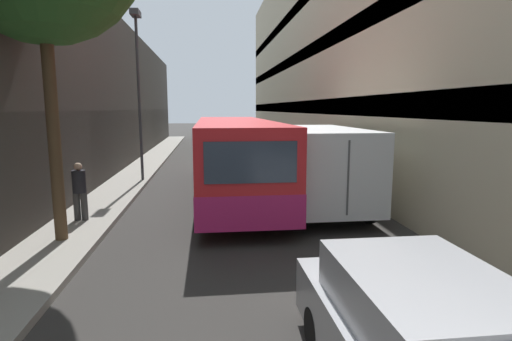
# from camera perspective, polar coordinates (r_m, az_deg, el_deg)

# --- Properties ---
(ground_plane) EXTENTS (150.00, 150.00, 0.00)m
(ground_plane) POSITION_cam_1_polar(r_m,az_deg,el_deg) (15.59, -2.77, -3.11)
(ground_plane) COLOR #33302D
(sidewalk_left) EXTENTS (1.74, 60.00, 0.15)m
(sidewalk_left) POSITION_cam_1_polar(r_m,az_deg,el_deg) (15.93, -19.43, -3.08)
(sidewalk_left) COLOR #9E998E
(sidewalk_left) RESTS_ON ground_plane
(building_left_shopfront) EXTENTS (2.40, 60.00, 7.88)m
(building_left_shopfront) POSITION_cam_1_polar(r_m,az_deg,el_deg) (16.18, -26.98, 9.15)
(building_left_shopfront) COLOR #423D38
(building_left_shopfront) RESTS_ON ground_plane
(building_right_apartment) EXTENTS (2.40, 60.00, 13.26)m
(building_right_apartment) POSITION_cam_1_polar(r_m,az_deg,el_deg) (16.89, 17.10, 20.00)
(building_right_apartment) COLOR beige
(building_right_apartment) RESTS_ON ground_plane
(bus) EXTENTS (2.61, 11.83, 2.80)m
(bus) POSITION_cam_1_polar(r_m,az_deg,el_deg) (14.85, -3.14, 2.17)
(bus) COLOR red
(bus) RESTS_ON ground_plane
(box_truck) EXTENTS (2.32, 7.13, 2.63)m
(box_truck) POSITION_cam_1_polar(r_m,az_deg,el_deg) (13.44, 8.01, 1.29)
(box_truck) COLOR silver
(box_truck) RESTS_ON ground_plane
(pedestrian) EXTENTS (0.38, 0.36, 1.61)m
(pedestrian) POSITION_cam_1_polar(r_m,az_deg,el_deg) (12.04, -23.90, -2.50)
(pedestrian) COLOR #383838
(pedestrian) RESTS_ON sidewalk_left
(street_lamp) EXTENTS (0.36, 0.80, 7.08)m
(street_lamp) POSITION_cam_1_polar(r_m,az_deg,el_deg) (17.99, -16.55, 14.24)
(street_lamp) COLOR #38383D
(street_lamp) RESTS_ON sidewalk_left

